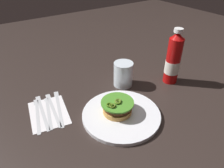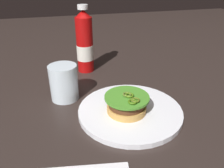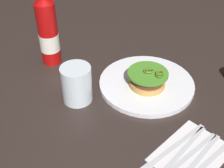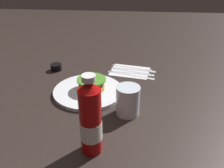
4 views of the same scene
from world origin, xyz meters
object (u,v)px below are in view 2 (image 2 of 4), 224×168
at_px(dinner_plate, 130,111).
at_px(water_glass, 64,82).
at_px(burger_sandwich, 127,104).
at_px(ketchup_bottle, 85,44).

relative_size(dinner_plate, water_glass, 2.64).
bearing_deg(burger_sandwich, water_glass, -42.78).
height_order(dinner_plate, ketchup_bottle, ketchup_bottle).
bearing_deg(burger_sandwich, dinner_plate, -147.17).
distance_m(ketchup_bottle, water_glass, 0.22).
relative_size(burger_sandwich, water_glass, 1.09).
height_order(dinner_plate, water_glass, water_glass).
bearing_deg(dinner_plate, burger_sandwich, 32.83).
bearing_deg(water_glass, burger_sandwich, 137.22).
relative_size(ketchup_bottle, water_glass, 2.30).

